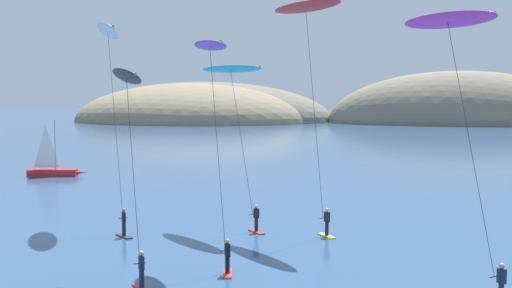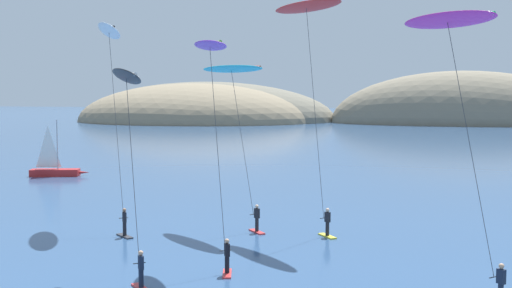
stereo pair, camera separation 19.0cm
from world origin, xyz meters
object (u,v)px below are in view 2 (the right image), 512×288
object	(u,v)px
kitesurfer_red	(308,24)
kitesurfer_magenta	(452,43)
kitesurfer_cyan	(233,81)
sailboat_near	(58,170)
kitesurfer_black	(128,95)
kitesurfer_white	(110,44)
kitesurfer_purple	(211,66)

from	to	relation	value
kitesurfer_red	kitesurfer_magenta	world-z (taller)	kitesurfer_red
kitesurfer_cyan	kitesurfer_magenta	bearing A→B (deg)	-40.29
sailboat_near	kitesurfer_magenta	distance (m)	47.37
kitesurfer_magenta	kitesurfer_black	bearing A→B (deg)	-175.50
kitesurfer_cyan	kitesurfer_white	world-z (taller)	kitesurfer_white
kitesurfer_cyan	kitesurfer_black	xyz separation A→B (m)	(-2.17, -11.49, -0.83)
kitesurfer_purple	kitesurfer_white	xyz separation A→B (m)	(-9.12, 8.10, 1.75)
kitesurfer_purple	kitesurfer_white	size ratio (longest dim) A/B	0.85
kitesurfer_cyan	sailboat_near	bearing A→B (deg)	139.73
sailboat_near	kitesurfer_red	size ratio (longest dim) A/B	0.42
kitesurfer_black	kitesurfer_cyan	bearing A→B (deg)	79.29
sailboat_near	kitesurfer_red	bearing A→B (deg)	-35.71
kitesurfer_red	kitesurfer_magenta	xyz separation A→B (m)	(7.47, -9.91, -1.93)
kitesurfer_red	kitesurfer_white	size ratio (longest dim) A/B	1.07
kitesurfer_purple	kitesurfer_magenta	world-z (taller)	kitesurfer_magenta
kitesurfer_black	kitesurfer_magenta	bearing A→B (deg)	4.50
kitesurfer_cyan	kitesurfer_black	world-z (taller)	kitesurfer_cyan
kitesurfer_red	kitesurfer_magenta	size ratio (longest dim) A/B	1.16
sailboat_near	kitesurfer_white	distance (m)	26.98
kitesurfer_red	kitesurfer_white	world-z (taller)	kitesurfer_red
sailboat_near	kitesurfer_cyan	size ratio (longest dim) A/B	0.58
kitesurfer_black	kitesurfer_purple	bearing A→B (deg)	47.00
kitesurfer_white	kitesurfer_black	size ratio (longest dim) A/B	1.35
kitesurfer_cyan	kitesurfer_black	distance (m)	11.73
kitesurfer_purple	kitesurfer_black	bearing A→B (deg)	-133.00
kitesurfer_white	kitesurfer_magenta	size ratio (longest dim) A/B	1.09
kitesurfer_purple	kitesurfer_magenta	size ratio (longest dim) A/B	0.93
kitesurfer_white	kitesurfer_magenta	xyz separation A→B (m)	(20.44, -10.28, -0.94)
sailboat_near	kitesurfer_black	bearing A→B (deg)	-56.03
kitesurfer_red	kitesurfer_cyan	bearing A→B (deg)	174.62
kitesurfer_black	kitesurfer_magenta	xyz separation A→B (m)	(14.40, 1.13, 2.26)
kitesurfer_purple	kitesurfer_white	distance (m)	12.33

